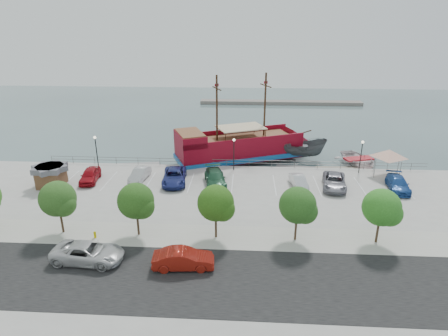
{
  "coord_description": "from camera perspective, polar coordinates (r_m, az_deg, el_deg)",
  "views": [
    {
      "loc": [
        1.44,
        -38.85,
        17.82
      ],
      "look_at": [
        -1.0,
        2.0,
        2.0
      ],
      "focal_mm": 30.0,
      "sensor_mm": 36.0,
      "label": 1
    }
  ],
  "objects": [
    {
      "name": "lamp_post_mid",
      "position": [
        47.75,
        1.52,
        2.97
      ],
      "size": [
        0.36,
        0.36,
        4.28
      ],
      "color": "black",
      "rests_on": "land_slab"
    },
    {
      "name": "street_sedan",
      "position": [
        30.0,
        -6.21,
        -13.61
      ],
      "size": [
        4.9,
        2.08,
        1.57
      ],
      "primitive_type": "imported",
      "rotation": [
        0.0,
        0.0,
        1.66
      ],
      "color": "maroon",
      "rests_on": "street"
    },
    {
      "name": "dock_west",
      "position": [
        53.79,
        -13.43,
        0.27
      ],
      "size": [
        6.95,
        3.12,
        0.38
      ],
      "primitive_type": "cube",
      "rotation": [
        0.0,
        0.0,
        0.18
      ],
      "color": "gray",
      "rests_on": "ground"
    },
    {
      "name": "parked_car_c",
      "position": [
        44.95,
        -7.56,
        -1.3
      ],
      "size": [
        3.32,
        6.09,
        1.62
      ],
      "primitive_type": "imported",
      "rotation": [
        0.0,
        0.0,
        0.11
      ],
      "color": "navy",
      "rests_on": "land_slab"
    },
    {
      "name": "seawall_railing",
      "position": [
        49.78,
        1.55,
        0.8
      ],
      "size": [
        50.0,
        0.06,
        1.0
      ],
      "color": "slate",
      "rests_on": "land_slab"
    },
    {
      "name": "tree_f",
      "position": [
        34.3,
        23.13,
        -5.76
      ],
      "size": [
        3.3,
        3.2,
        5.0
      ],
      "color": "#473321",
      "rests_on": "sidewalk"
    },
    {
      "name": "tree_c",
      "position": [
        33.55,
        -13.08,
        -5.11
      ],
      "size": [
        3.3,
        3.2,
        5.0
      ],
      "color": "#473321",
      "rests_on": "sidewalk"
    },
    {
      "name": "far_shore",
      "position": [
        96.03,
        8.59,
        9.84
      ],
      "size": [
        40.0,
        3.0,
        0.8
      ],
      "primitive_type": "cube",
      "color": "gray",
      "rests_on": "ground"
    },
    {
      "name": "fire_hydrant",
      "position": [
        35.56,
        -19.08,
        -9.55
      ],
      "size": [
        0.23,
        0.23,
        0.68
      ],
      "rotation": [
        0.0,
        0.0,
        -0.24
      ],
      "color": "#D0BC00",
      "rests_on": "sidewalk"
    },
    {
      "name": "lamp_post_left",
      "position": [
        51.54,
        -18.94,
        3.18
      ],
      "size": [
        0.36,
        0.36,
        4.28
      ],
      "color": "black",
      "rests_on": "land_slab"
    },
    {
      "name": "street",
      "position": [
        29.01,
        -0.15,
        -16.74
      ],
      "size": [
        100.0,
        8.0,
        0.04
      ],
      "primitive_type": "cube",
      "color": "black",
      "rests_on": "land_slab"
    },
    {
      "name": "parked_car_f",
      "position": [
        44.47,
        11.31,
        -1.99
      ],
      "size": [
        2.01,
        4.2,
        1.33
      ],
      "primitive_type": "imported",
      "rotation": [
        0.0,
        0.0,
        0.15
      ],
      "color": "silver",
      "rests_on": "land_slab"
    },
    {
      "name": "dock_mid",
      "position": [
        52.13,
        11.83,
        -0.26
      ],
      "size": [
        7.27,
        2.79,
        0.41
      ],
      "primitive_type": "cube",
      "rotation": [
        0.0,
        0.0,
        -0.11
      ],
      "color": "slate",
      "rests_on": "ground"
    },
    {
      "name": "tree_d",
      "position": [
        32.32,
        -1.02,
        -5.57
      ],
      "size": [
        3.3,
        3.2,
        5.0
      ],
      "color": "#473321",
      "rests_on": "sidewalk"
    },
    {
      "name": "sidewalk",
      "position": [
        33.94,
        0.49,
        -10.51
      ],
      "size": [
        100.0,
        4.0,
        0.05
      ],
      "primitive_type": "cube",
      "color": "#A4A092",
      "rests_on": "land_slab"
    },
    {
      "name": "canopy_tent",
      "position": [
        50.33,
        23.93,
        2.58
      ],
      "size": [
        5.78,
        5.78,
        3.86
      ],
      "rotation": [
        0.0,
        0.0,
        -0.3
      ],
      "color": "slate",
      "rests_on": "land_slab"
    },
    {
      "name": "parked_car_d",
      "position": [
        44.16,
        -1.35,
        -1.53
      ],
      "size": [
        3.31,
        5.92,
        1.62
      ],
      "primitive_type": "imported",
      "rotation": [
        0.0,
        0.0,
        0.2
      ],
      "color": "#225335",
      "rests_on": "land_slab"
    },
    {
      "name": "shed",
      "position": [
        48.04,
        -24.88,
        -0.98
      ],
      "size": [
        3.2,
        3.2,
        2.51
      ],
      "rotation": [
        0.0,
        0.0,
        0.05
      ],
      "color": "brown",
      "rests_on": "land_slab"
    },
    {
      "name": "parked_car_a",
      "position": [
        47.8,
        -19.74,
        -1.04
      ],
      "size": [
        2.44,
        4.83,
        1.58
      ],
      "primitive_type": "imported",
      "rotation": [
        0.0,
        0.0,
        0.13
      ],
      "color": "#9E0D16",
      "rests_on": "land_slab"
    },
    {
      "name": "lamp_post_right",
      "position": [
        49.9,
        20.23,
        2.45
      ],
      "size": [
        0.36,
        0.36,
        4.28
      ],
      "color": "black",
      "rests_on": "land_slab"
    },
    {
      "name": "speedboat",
      "position": [
        55.95,
        19.78,
        0.96
      ],
      "size": [
        6.74,
        8.04,
        1.43
      ],
      "primitive_type": "imported",
      "rotation": [
        0.0,
        0.0,
        0.3
      ],
      "color": "silver",
      "rests_on": "ground"
    },
    {
      "name": "tree_b",
      "position": [
        36.12,
        -23.83,
        -4.51
      ],
      "size": [
        3.3,
        3.2,
        5.0
      ],
      "color": "#473321",
      "rests_on": "sidewalk"
    },
    {
      "name": "parked_car_g",
      "position": [
        45.1,
        16.47,
        -2.0
      ],
      "size": [
        3.44,
        5.87,
        1.53
      ],
      "primitive_type": "imported",
      "rotation": [
        0.0,
        0.0,
        -0.17
      ],
      "color": "gray",
      "rests_on": "land_slab"
    },
    {
      "name": "ground",
      "position": [
        43.2,
        1.17,
        -4.7
      ],
      "size": [
        160.0,
        160.0,
        0.0
      ],
      "primitive_type": "plane",
      "color": "#425656"
    },
    {
      "name": "tree_e",
      "position": [
        32.58,
        11.41,
        -5.79
      ],
      "size": [
        3.3,
        3.2,
        5.0
      ],
      "color": "#473321",
      "rests_on": "sidewalk"
    },
    {
      "name": "parked_car_h",
      "position": [
        47.14,
        24.98,
        -2.19
      ],
      "size": [
        2.7,
        5.32,
        1.48
      ],
      "primitive_type": "imported",
      "rotation": [
        0.0,
        0.0,
        -0.13
      ],
      "color": "#1E4890",
      "rests_on": "land_slab"
    },
    {
      "name": "patrol_boat",
      "position": [
        55.8,
        11.68,
        2.55
      ],
      "size": [
        7.88,
        3.98,
        2.91
      ],
      "primitive_type": "imported",
      "rotation": [
        0.0,
        0.0,
        1.73
      ],
      "color": "#474B4E",
      "rests_on": "ground"
    },
    {
      "name": "pirate_ship",
      "position": [
        54.33,
        3.77,
        3.27
      ],
      "size": [
        21.0,
        13.21,
        13.13
      ],
      "rotation": [
        0.0,
        0.0,
        0.41
      ],
      "color": "maroon",
      "rests_on": "ground"
    },
    {
      "name": "parked_car_b",
      "position": [
        46.67,
        -12.72,
        -0.93
      ],
      "size": [
        1.95,
        4.41,
        1.41
      ],
      "primitive_type": "imported",
      "rotation": [
        0.0,
        0.0,
        -0.11
      ],
      "color": "#BDBDBD",
      "rests_on": "land_slab"
    },
    {
      "name": "street_van",
      "position": [
        32.4,
        -20.03,
        -12.02
      ],
      "size": [
        5.87,
        3.03,
        1.58
      ],
      "primitive_type": "imported",
      "rotation": [
        0.0,
        0.0,
        1.5
      ],
      "color": "#BCBCBC",
      "rests_on": "street"
    },
    {
      "name": "dock_east",
      "position": [
        53.27,
        17.88,
        -0.38
      ],
      "size": [
        7.51,
        2.33,
        0.43
      ],
      "primitive_type": "cube",
      "rotation": [
        0.0,
        0.0,
        0.03
      ],
      "color": "gray",
      "rests_on": "ground"
    }
  ]
}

